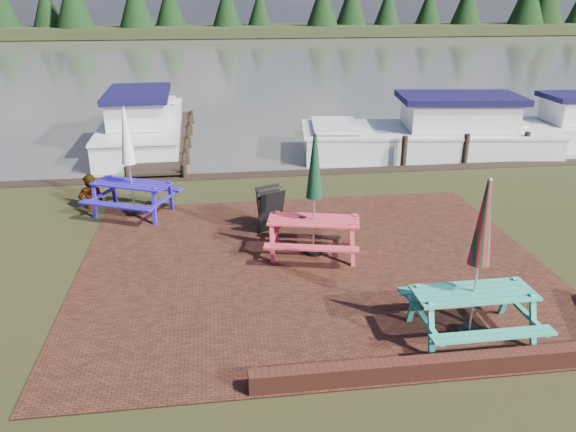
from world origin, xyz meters
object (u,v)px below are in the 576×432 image
Objects in this scene: picnic_table_red at (314,214)px; chalkboard at (270,209)px; picnic_table_blue at (131,178)px; jetty at (166,139)px; boat_far at (567,130)px; boat_near at (432,137)px; boat_jetty at (143,126)px; person at (88,175)px; picnic_table_teal at (475,285)px.

picnic_table_red reaches higher than chalkboard.
jetty is at bearing 112.61° from picnic_table_blue.
boat_near is at bearing 97.26° from boat_far.
picnic_table_blue is (-3.90, 2.79, 0.02)m from picnic_table_red.
picnic_table_blue is 10.40m from boat_near.
chalkboard is 0.11× the size of jetty.
picnic_table_red is at bearing 128.24° from boat_far.
picnic_table_blue is 2.65× the size of chalkboard.
boat_far reaches higher than jetty.
picnic_table_red is at bearing -10.57° from picnic_table_blue.
boat_far reaches higher than chalkboard.
chalkboard is 9.69m from boat_jetty.
jetty is at bearing -109.56° from person.
jetty is at bearing 82.80° from boat_near.
picnic_table_red is at bearing 138.70° from person.
picnic_table_blue is at bearing 110.96° from boat_far.
picnic_table_teal reaches higher than person.
person is at bearing 131.21° from chalkboard.
boat_far is at bearing -6.97° from jetty.
boat_far is (11.33, 6.66, -0.09)m from chalkboard.
picnic_table_teal is at bearing -67.04° from jetty.
boat_jetty is (-3.71, 8.95, -0.03)m from chalkboard.
picnic_table_blue is at bearing 132.04° from chalkboard.
picnic_table_teal reaches higher than boat_jetty.
picnic_table_blue reaches higher than picnic_table_red.
chalkboard is 13.15m from boat_far.
picnic_table_teal is 9.51m from person.
boat_jetty reaches higher than boat_far.
picnic_table_teal is 11.24m from boat_near.
boat_far is at bearing 6.61° from chalkboard.
boat_near is at bearing 51.82° from picnic_table_blue.
picnic_table_blue is at bearing 145.33° from person.
picnic_table_red reaches higher than boat_near.
boat_near is (6.11, 6.09, -0.03)m from chalkboard.
chalkboard is at bearing 147.69° from person.
chalkboard is at bearing -69.09° from boat_jetty.
picnic_table_red is at bearing -85.88° from chalkboard.
boat_near is (9.82, -2.86, -0.00)m from boat_jetty.
boat_near is at bearing 67.50° from picnic_table_red.
picnic_table_red is 13.31m from boat_far.
chalkboard is 0.12× the size of boat_jetty.
picnic_table_teal is at bearing -66.49° from boat_jetty.
boat_jetty is at bearing 114.51° from picnic_table_teal.
chalkboard is at bearing 0.94° from picnic_table_blue.
picnic_table_blue is 15.43m from boat_far.
jetty is 1.37× the size of boat_far.
boat_near is (9.28, 4.68, -0.43)m from picnic_table_blue.
jetty is at bearing 123.47° from picnic_table_red.
picnic_table_red reaches higher than boat_far.
person is (-4.98, 3.36, -0.03)m from picnic_table_red.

